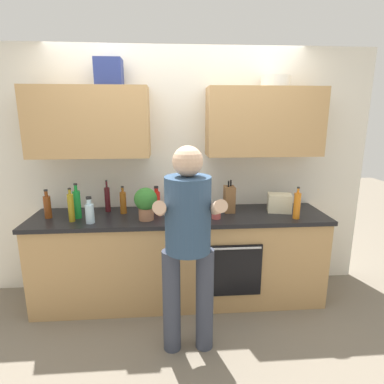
# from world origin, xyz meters

# --- Properties ---
(ground_plane) EXTENTS (12.00, 12.00, 0.00)m
(ground_plane) POSITION_xyz_m (0.00, 0.00, 0.00)
(ground_plane) COLOR #756B5B
(back_wall_unit) EXTENTS (4.00, 0.38, 2.50)m
(back_wall_unit) POSITION_xyz_m (-0.00, 0.27, 1.49)
(back_wall_unit) COLOR silver
(back_wall_unit) RESTS_ON ground
(counter) EXTENTS (2.84, 0.67, 0.90)m
(counter) POSITION_xyz_m (0.00, -0.00, 0.45)
(counter) COLOR tan
(counter) RESTS_ON ground
(person_standing) EXTENTS (0.49, 0.45, 1.64)m
(person_standing) POSITION_xyz_m (0.03, -0.72, 0.97)
(person_standing) COLOR #383D4C
(person_standing) RESTS_ON ground
(bottle_syrup) EXTENTS (0.06, 0.06, 0.27)m
(bottle_syrup) POSITION_xyz_m (-0.55, 0.09, 1.01)
(bottle_syrup) COLOR #8C4C14
(bottle_syrup) RESTS_ON counter
(bottle_soda) EXTENTS (0.07, 0.07, 0.33)m
(bottle_soda) POSITION_xyz_m (-0.96, -0.02, 1.04)
(bottle_soda) COLOR #198C33
(bottle_soda) RESTS_ON counter
(bottle_oil) EXTENTS (0.05, 0.05, 0.31)m
(bottle_oil) POSITION_xyz_m (-0.98, -0.12, 1.03)
(bottle_oil) COLOR olive
(bottle_oil) RESTS_ON counter
(bottle_water) EXTENTS (0.08, 0.08, 0.24)m
(bottle_water) POSITION_xyz_m (-0.81, -0.18, 1.00)
(bottle_water) COLOR silver
(bottle_water) RESTS_ON counter
(bottle_vinegar) EXTENTS (0.07, 0.07, 0.27)m
(bottle_vinegar) POSITION_xyz_m (-1.23, 0.00, 1.01)
(bottle_vinegar) COLOR brown
(bottle_vinegar) RESTS_ON counter
(bottle_hotsauce) EXTENTS (0.07, 0.07, 0.25)m
(bottle_hotsauce) POSITION_xyz_m (-0.23, 0.18, 1.01)
(bottle_hotsauce) COLOR red
(bottle_hotsauce) RESTS_ON counter
(bottle_juice) EXTENTS (0.06, 0.06, 0.30)m
(bottle_juice) POSITION_xyz_m (1.08, -0.19, 1.03)
(bottle_juice) COLOR orange
(bottle_juice) RESTS_ON counter
(bottle_wine) EXTENTS (0.05, 0.05, 0.32)m
(bottle_wine) POSITION_xyz_m (-0.71, 0.17, 1.03)
(bottle_wine) COLOR #471419
(bottle_wine) RESTS_ON counter
(cup_ceramic) EXTENTS (0.08, 0.08, 0.08)m
(cup_ceramic) POSITION_xyz_m (0.33, -0.14, 0.94)
(cup_ceramic) COLOR #BF4C47
(cup_ceramic) RESTS_ON counter
(mixing_bowl) EXTENTS (0.28, 0.28, 0.08)m
(mixing_bowl) POSITION_xyz_m (-0.03, 0.04, 0.94)
(mixing_bowl) COLOR silver
(mixing_bowl) RESTS_ON counter
(knife_block) EXTENTS (0.10, 0.14, 0.32)m
(knife_block) POSITION_xyz_m (0.49, 0.07, 1.03)
(knife_block) COLOR brown
(knife_block) RESTS_ON counter
(potted_herb) EXTENTS (0.21, 0.21, 0.30)m
(potted_herb) POSITION_xyz_m (-0.31, -0.12, 1.07)
(potted_herb) COLOR #9E6647
(potted_herb) RESTS_ON counter
(grocery_bag_rice) EXTENTS (0.26, 0.22, 0.18)m
(grocery_bag_rice) POSITION_xyz_m (1.00, 0.04, 0.99)
(grocery_bag_rice) COLOR beige
(grocery_bag_rice) RESTS_ON counter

